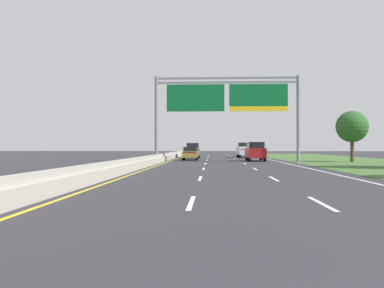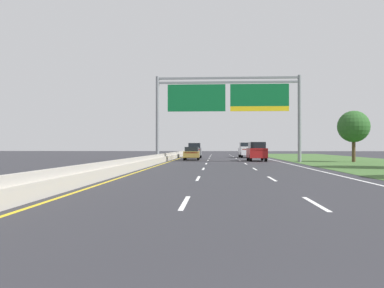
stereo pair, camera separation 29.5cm
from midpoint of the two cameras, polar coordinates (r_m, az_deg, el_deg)
name	(u,v)px [view 2 (the right image)]	position (r m, az deg, el deg)	size (l,w,h in m)	color
ground_plane	(227,165)	(36.36, 5.05, -2.90)	(220.00, 220.00, 0.00)	#2B2B30
lane_striping	(227,165)	(35.91, 5.07, -2.93)	(11.96, 106.00, 0.01)	white
median_barrier_concrete	(152,161)	(36.75, -5.31, -2.32)	(0.60, 110.00, 0.85)	#A8A399
overhead_sign_gantry	(228,101)	(42.99, 5.18, 5.97)	(15.06, 0.42, 8.97)	gray
pickup_truck_white	(246,150)	(60.86, 7.68, -0.86)	(2.14, 5.45, 2.20)	silver
car_grey_left_lane_suv	(195,150)	(58.50, 0.52, -0.86)	(1.96, 4.73, 2.11)	slate
car_gold_left_lane_sedan	(192,153)	(49.32, 0.13, -1.28)	(1.89, 4.43, 1.57)	#A38438
car_red_right_lane_suv	(257,151)	(46.42, 9.12, -0.99)	(1.95, 4.72, 2.11)	maroon
roadside_tree_far	(354,127)	(45.79, 21.65, 2.24)	(3.27, 3.27, 5.33)	#4C3823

